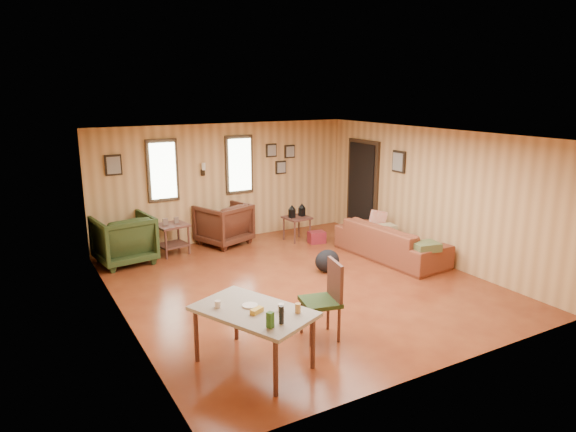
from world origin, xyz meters
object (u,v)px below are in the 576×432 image
Objects in this scene: recliner_brown at (223,222)px; recliner_green at (124,237)px; dining_table at (254,315)px; end_table at (172,234)px; side_table at (297,216)px; sofa at (391,235)px.

recliner_brown is 2.02m from recliner_green.
recliner_brown is 0.60× the size of dining_table.
dining_table is (0.49, -4.35, 0.13)m from recliner_green.
recliner_green is 0.63× the size of dining_table.
dining_table is at bearing 51.02° from recliner_brown.
side_table is at bearing -8.72° from end_table.
dining_table is (-2.94, -4.04, 0.09)m from side_table.
dining_table is (-0.42, -4.43, 0.22)m from end_table.
recliner_green is at bearing 72.70° from dining_table.
sofa is at bearing -32.84° from end_table.
dining_table is at bearing 115.21° from sofa.
end_table is at bearing 52.77° from sofa.
recliner_brown reaches higher than dining_table.
side_table is (1.42, -0.52, 0.07)m from recliner_brown.
sofa is 2.87× the size of side_table.
recliner_brown is 0.95× the size of recliner_green.
sofa is 2.29× the size of recliner_green.
side_table is (-0.93, 1.84, 0.09)m from sofa.
dining_table is (-1.52, -4.56, 0.16)m from recliner_brown.
sofa is 3.33m from recliner_brown.
sofa is at bearing -63.17° from side_table.
recliner_brown is 1.11m from end_table.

